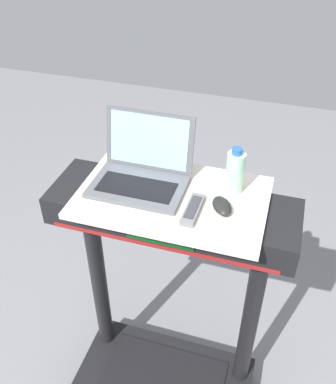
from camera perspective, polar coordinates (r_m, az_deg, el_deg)
name	(u,v)px	position (r m, az deg, el deg)	size (l,w,h in m)	color
desk_board	(172,197)	(1.51, 0.56, -0.70)	(0.66, 0.42, 0.02)	beige
laptop	(142,171)	(1.54, -3.50, 2.77)	(0.33, 0.26, 0.23)	#515459
computer_mouse	(222,206)	(1.44, 7.17, -1.84)	(0.06, 0.10, 0.03)	black
water_bottle	(235,172)	(1.49, 8.86, 2.62)	(0.06, 0.06, 0.18)	#9EDBB2
tv_remote	(193,209)	(1.43, 3.31, -2.32)	(0.05, 0.16, 0.02)	slate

